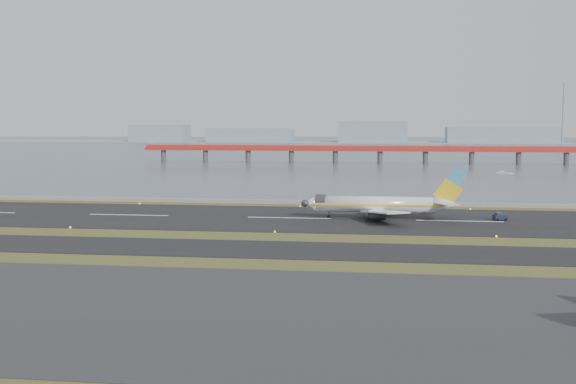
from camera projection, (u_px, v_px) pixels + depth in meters
name	position (u px, v px, depth m)	size (l,w,h in m)	color
ground	(269.00, 239.00, 143.16)	(1000.00, 1000.00, 0.00)	#36491A
apron_strip	(198.00, 311.00, 88.92)	(1000.00, 50.00, 0.10)	#303032
taxiway_strip	(259.00, 249.00, 131.32)	(1000.00, 18.00, 0.10)	black
runway_strip	(289.00, 218.00, 172.74)	(1000.00, 45.00, 0.10)	black
seawall	(303.00, 202.00, 202.28)	(1000.00, 2.50, 1.00)	gray
bay_water	(357.00, 148.00, 596.78)	(1400.00, 800.00, 1.30)	#4A5B6A
red_pier	(380.00, 150.00, 386.31)	(260.00, 5.00, 10.20)	red
far_shoreline	(376.00, 137.00, 752.15)	(1400.00, 80.00, 60.50)	#8D9CA7
airliner	(381.00, 205.00, 171.20)	(38.52, 32.89, 12.80)	white
pushback_tug	(500.00, 217.00, 168.42)	(3.43, 2.58, 1.95)	#151F39
workboat_far	(505.00, 173.00, 311.63)	(7.01, 4.32, 1.63)	silver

